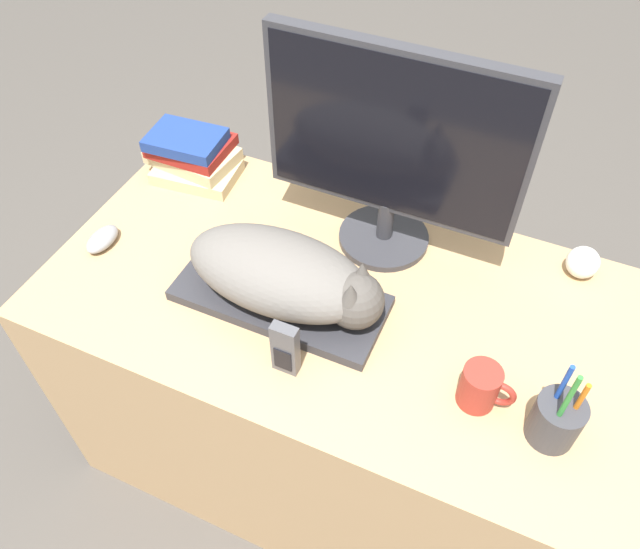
% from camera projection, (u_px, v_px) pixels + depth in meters
% --- Properties ---
extents(desk, '(1.30, 0.67, 0.71)m').
position_uv_depth(desk, '(346.00, 389.00, 1.56)').
color(desk, tan).
rests_on(desk, ground_plane).
extents(keyboard, '(0.44, 0.18, 0.02)m').
position_uv_depth(keyboard, '(280.00, 298.00, 1.28)').
color(keyboard, '#2D2D33').
rests_on(keyboard, desk).
extents(cat, '(0.41, 0.20, 0.14)m').
position_uv_depth(cat, '(288.00, 275.00, 1.22)').
color(cat, '#66605B').
rests_on(cat, keyboard).
extents(monitor, '(0.53, 0.20, 0.47)m').
position_uv_depth(monitor, '(393.00, 146.00, 1.21)').
color(monitor, '#333338').
rests_on(monitor, desk).
extents(computer_mouse, '(0.05, 0.09, 0.03)m').
position_uv_depth(computer_mouse, '(102.00, 239.00, 1.39)').
color(computer_mouse, gray).
rests_on(computer_mouse, desk).
extents(coffee_mug, '(0.10, 0.07, 0.09)m').
position_uv_depth(coffee_mug, '(481.00, 387.00, 1.10)').
color(coffee_mug, '#9E2D23').
rests_on(coffee_mug, desk).
extents(pen_cup, '(0.09, 0.09, 0.21)m').
position_uv_depth(pen_cup, '(556.00, 419.00, 1.05)').
color(pen_cup, '#38383D').
rests_on(pen_cup, desk).
extents(baseball, '(0.07, 0.07, 0.07)m').
position_uv_depth(baseball, '(583.00, 262.00, 1.32)').
color(baseball, silver).
rests_on(baseball, desk).
extents(phone, '(0.05, 0.03, 0.13)m').
position_uv_depth(phone, '(285.00, 349.00, 1.14)').
color(phone, '#4C4C51').
rests_on(phone, desk).
extents(book_stack, '(0.23, 0.17, 0.12)m').
position_uv_depth(book_stack, '(192.00, 155.00, 1.53)').
color(book_stack, '#C6B284').
rests_on(book_stack, desk).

